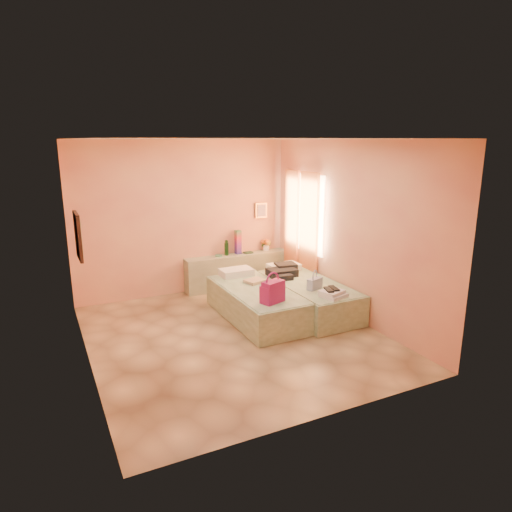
{
  "coord_description": "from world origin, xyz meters",
  "views": [
    {
      "loc": [
        -2.43,
        -5.68,
        2.79
      ],
      "look_at": [
        0.77,
        0.85,
        0.93
      ],
      "focal_mm": 32.0,
      "sensor_mm": 36.0,
      "label": 1
    }
  ],
  "objects_px": {
    "bed_right": "(307,297)",
    "magenta_handbag": "(272,292)",
    "flower_vase": "(266,244)",
    "blue_handbag": "(315,284)",
    "towel_stack": "(334,294)",
    "bed_left": "(257,303)",
    "water_bottle": "(226,248)",
    "green_book": "(248,253)",
    "headboard_ledge": "(237,271)"
  },
  "relations": [
    {
      "from": "blue_handbag",
      "to": "bed_left",
      "type": "bearing_deg",
      "value": 130.66
    },
    {
      "from": "blue_handbag",
      "to": "magenta_handbag",
      "type": "bearing_deg",
      "value": 173.2
    },
    {
      "from": "blue_handbag",
      "to": "towel_stack",
      "type": "relative_size",
      "value": 0.78
    },
    {
      "from": "water_bottle",
      "to": "blue_handbag",
      "type": "bearing_deg",
      "value": -72.84
    },
    {
      "from": "bed_right",
      "to": "blue_handbag",
      "type": "height_order",
      "value": "blue_handbag"
    },
    {
      "from": "flower_vase",
      "to": "magenta_handbag",
      "type": "xyz_separation_m",
      "value": [
        -1.1,
        -2.33,
        -0.13
      ]
    },
    {
      "from": "bed_left",
      "to": "bed_right",
      "type": "bearing_deg",
      "value": -5.6
    },
    {
      "from": "bed_left",
      "to": "towel_stack",
      "type": "xyz_separation_m",
      "value": [
        0.86,
        -0.86,
        0.3
      ]
    },
    {
      "from": "flower_vase",
      "to": "magenta_handbag",
      "type": "distance_m",
      "value": 2.58
    },
    {
      "from": "magenta_handbag",
      "to": "bed_right",
      "type": "bearing_deg",
      "value": 12.07
    },
    {
      "from": "bed_left",
      "to": "bed_right",
      "type": "relative_size",
      "value": 1.0
    },
    {
      "from": "headboard_ledge",
      "to": "flower_vase",
      "type": "height_order",
      "value": "flower_vase"
    },
    {
      "from": "headboard_ledge",
      "to": "bed_right",
      "type": "bearing_deg",
      "value": -72.84
    },
    {
      "from": "headboard_ledge",
      "to": "water_bottle",
      "type": "relative_size",
      "value": 7.32
    },
    {
      "from": "towel_stack",
      "to": "green_book",
      "type": "bearing_deg",
      "value": 95.84
    },
    {
      "from": "bed_right",
      "to": "magenta_handbag",
      "type": "xyz_separation_m",
      "value": [
        -0.97,
        -0.58,
        0.41
      ]
    },
    {
      "from": "water_bottle",
      "to": "blue_handbag",
      "type": "xyz_separation_m",
      "value": [
        0.64,
        -2.07,
        -0.2
      ]
    },
    {
      "from": "bed_right",
      "to": "flower_vase",
      "type": "height_order",
      "value": "flower_vase"
    },
    {
      "from": "green_book",
      "to": "flower_vase",
      "type": "height_order",
      "value": "flower_vase"
    },
    {
      "from": "bed_left",
      "to": "bed_right",
      "type": "distance_m",
      "value": 0.9
    },
    {
      "from": "green_book",
      "to": "bed_right",
      "type": "bearing_deg",
      "value": -81.56
    },
    {
      "from": "bed_right",
      "to": "magenta_handbag",
      "type": "height_order",
      "value": "magenta_handbag"
    },
    {
      "from": "water_bottle",
      "to": "flower_vase",
      "type": "relative_size",
      "value": 1.01
    },
    {
      "from": "bed_left",
      "to": "magenta_handbag",
      "type": "relative_size",
      "value": 5.77
    },
    {
      "from": "headboard_ledge",
      "to": "blue_handbag",
      "type": "bearing_deg",
      "value": -77.84
    },
    {
      "from": "bed_left",
      "to": "green_book",
      "type": "relative_size",
      "value": 12.06
    },
    {
      "from": "bed_right",
      "to": "blue_handbag",
      "type": "relative_size",
      "value": 7.3
    },
    {
      "from": "bed_right",
      "to": "water_bottle",
      "type": "height_order",
      "value": "water_bottle"
    },
    {
      "from": "bed_right",
      "to": "flower_vase",
      "type": "bearing_deg",
      "value": 85.25
    },
    {
      "from": "headboard_ledge",
      "to": "blue_handbag",
      "type": "relative_size",
      "value": 7.48
    },
    {
      "from": "headboard_ledge",
      "to": "flower_vase",
      "type": "relative_size",
      "value": 7.37
    },
    {
      "from": "towel_stack",
      "to": "water_bottle",
      "type": "bearing_deg",
      "value": 105.36
    },
    {
      "from": "bed_left",
      "to": "water_bottle",
      "type": "bearing_deg",
      "value": 83.6
    },
    {
      "from": "green_book",
      "to": "blue_handbag",
      "type": "distance_m",
      "value": 2.05
    },
    {
      "from": "magenta_handbag",
      "to": "towel_stack",
      "type": "height_order",
      "value": "magenta_handbag"
    },
    {
      "from": "blue_handbag",
      "to": "towel_stack",
      "type": "bearing_deg",
      "value": -105.53
    },
    {
      "from": "headboard_ledge",
      "to": "water_bottle",
      "type": "xyz_separation_m",
      "value": [
        -0.2,
        0.04,
        0.46
      ]
    },
    {
      "from": "green_book",
      "to": "water_bottle",
      "type": "bearing_deg",
      "value": 173.92
    },
    {
      "from": "magenta_handbag",
      "to": "blue_handbag",
      "type": "distance_m",
      "value": 0.92
    },
    {
      "from": "flower_vase",
      "to": "magenta_handbag",
      "type": "relative_size",
      "value": 0.8
    },
    {
      "from": "flower_vase",
      "to": "water_bottle",
      "type": "bearing_deg",
      "value": -179.07
    },
    {
      "from": "bed_right",
      "to": "green_book",
      "type": "relative_size",
      "value": 12.06
    },
    {
      "from": "green_book",
      "to": "towel_stack",
      "type": "relative_size",
      "value": 0.47
    },
    {
      "from": "water_bottle",
      "to": "towel_stack",
      "type": "height_order",
      "value": "water_bottle"
    },
    {
      "from": "bed_left",
      "to": "green_book",
      "type": "height_order",
      "value": "green_book"
    },
    {
      "from": "blue_handbag",
      "to": "towel_stack",
      "type": "distance_m",
      "value": 0.45
    },
    {
      "from": "blue_handbag",
      "to": "bed_right",
      "type": "bearing_deg",
      "value": 53.55
    },
    {
      "from": "blue_handbag",
      "to": "towel_stack",
      "type": "xyz_separation_m",
      "value": [
        0.05,
        -0.44,
        -0.04
      ]
    },
    {
      "from": "headboard_ledge",
      "to": "bed_left",
      "type": "bearing_deg",
      "value": -103.05
    },
    {
      "from": "bed_left",
      "to": "flower_vase",
      "type": "bearing_deg",
      "value": 57.82
    }
  ]
}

